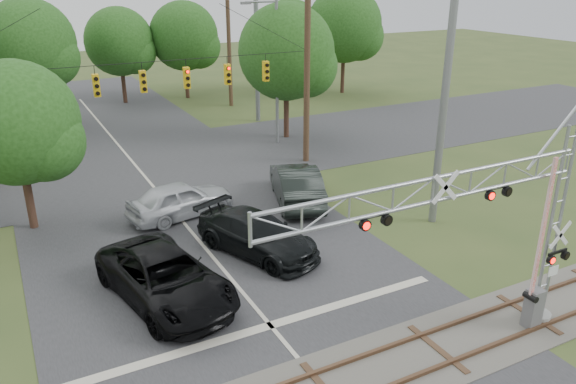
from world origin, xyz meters
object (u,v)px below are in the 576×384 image
traffic_signal_span (160,79)px  pickup_black (165,278)px  car_dark (257,234)px  streetlight (274,65)px  sedan_silver (180,199)px  crossing_gantry (485,224)px

traffic_signal_span → pickup_black: bearing=-106.7°
car_dark → streetlight: (7.73, 13.93, 4.39)m
car_dark → sedan_silver: bearing=86.6°
sedan_silver → streetlight: bearing=-58.1°
car_dark → crossing_gantry: bearing=-91.9°
crossing_gantry → traffic_signal_span: traffic_signal_span is taller
traffic_signal_span → car_dark: size_ratio=3.40×
traffic_signal_span → car_dark: bearing=-84.5°
crossing_gantry → streetlight: 23.18m
car_dark → streetlight: bearing=39.5°
car_dark → streetlight: size_ratio=0.61×
car_dark → sedan_silver: size_ratio=1.13×
crossing_gantry → car_dark: (-3.11, 8.76, -3.37)m
pickup_black → streetlight: streetlight is taller
pickup_black → car_dark: (4.33, 1.77, -0.06)m
pickup_black → streetlight: (12.06, 15.70, 4.33)m
crossing_gantry → pickup_black: crossing_gantry is taller
streetlight → crossing_gantry: bearing=-101.5°
car_dark → sedan_silver: sedan_silver is taller
traffic_signal_span → crossing_gantry: bearing=-77.6°
traffic_signal_span → sedan_silver: (-0.72, -4.54, -4.88)m
crossing_gantry → streetlight: (4.62, 22.69, 1.02)m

